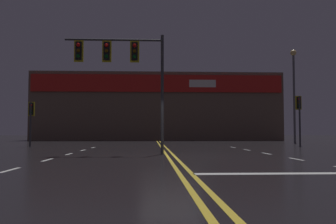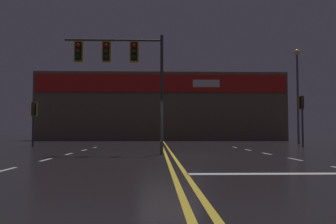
# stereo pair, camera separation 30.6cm
# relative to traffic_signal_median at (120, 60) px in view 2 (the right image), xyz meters

# --- Properties ---
(ground_plane) EXTENTS (200.00, 200.00, 0.00)m
(ground_plane) POSITION_rel_traffic_signal_median_xyz_m (2.26, -1.48, -4.32)
(ground_plane) COLOR black
(road_markings) EXTENTS (13.67, 60.00, 0.01)m
(road_markings) POSITION_rel_traffic_signal_median_xyz_m (3.07, -2.64, -4.31)
(road_markings) COLOR gold
(road_markings) RESTS_ON ground
(traffic_signal_median) EXTENTS (4.53, 0.36, 5.50)m
(traffic_signal_median) POSITION_rel_traffic_signal_median_xyz_m (0.00, 0.00, 0.00)
(traffic_signal_median) COLOR #38383D
(traffic_signal_median) RESTS_ON ground
(traffic_signal_corner_northeast) EXTENTS (0.42, 0.36, 3.61)m
(traffic_signal_corner_northeast) POSITION_rel_traffic_signal_median_xyz_m (12.06, 9.26, -1.66)
(traffic_signal_corner_northeast) COLOR #38383D
(traffic_signal_corner_northeast) RESTS_ON ground
(traffic_signal_corner_northwest) EXTENTS (0.42, 0.36, 3.12)m
(traffic_signal_corner_northwest) POSITION_rel_traffic_signal_median_xyz_m (-6.94, 9.37, -2.03)
(traffic_signal_corner_northwest) COLOR #38383D
(traffic_signal_corner_northwest) RESTS_ON ground
(streetlight_far_left) EXTENTS (0.56, 0.56, 8.82)m
(streetlight_far_left) POSITION_rel_traffic_signal_median_xyz_m (14.95, 17.47, 1.37)
(streetlight_far_left) COLOR #59595E
(streetlight_far_left) RESTS_ON ground
(building_backdrop) EXTENTS (30.44, 10.23, 8.24)m
(building_backdrop) POSITION_rel_traffic_signal_median_xyz_m (2.26, 32.22, -0.18)
(building_backdrop) COLOR brown
(building_backdrop) RESTS_ON ground
(utility_pole_row) EXTENTS (48.73, 0.26, 11.30)m
(utility_pole_row) POSITION_rel_traffic_signal_median_xyz_m (0.23, 25.30, 1.11)
(utility_pole_row) COLOR #4C3828
(utility_pole_row) RESTS_ON ground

